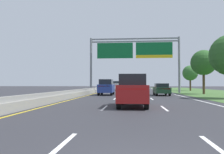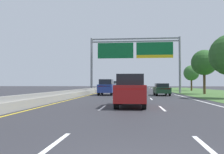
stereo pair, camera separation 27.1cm
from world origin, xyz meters
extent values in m
plane|color=#2B2B30|center=(0.00, 35.00, 0.00)|extent=(220.00, 220.00, 0.00)
cube|color=white|center=(-1.85, 1.50, 0.00)|extent=(0.14, 3.00, 0.01)
cube|color=white|center=(-1.85, 10.50, 0.00)|extent=(0.14, 3.00, 0.01)
cube|color=white|center=(-1.85, 19.50, 0.00)|extent=(0.14, 3.00, 0.01)
cube|color=white|center=(-1.85, 28.50, 0.00)|extent=(0.14, 3.00, 0.01)
cube|color=white|center=(-1.85, 37.50, 0.00)|extent=(0.14, 3.00, 0.01)
cube|color=white|center=(-1.85, 46.50, 0.00)|extent=(0.14, 3.00, 0.01)
cube|color=white|center=(-1.85, 55.50, 0.00)|extent=(0.14, 3.00, 0.01)
cube|color=white|center=(-1.85, 64.50, 0.00)|extent=(0.14, 3.00, 0.01)
cube|color=white|center=(-1.85, 73.50, 0.00)|extent=(0.14, 3.00, 0.01)
cube|color=white|center=(-1.85, 82.50, 0.00)|extent=(0.14, 3.00, 0.01)
cube|color=white|center=(1.85, 1.50, 0.00)|extent=(0.14, 3.00, 0.01)
cube|color=white|center=(1.85, 10.50, 0.00)|extent=(0.14, 3.00, 0.01)
cube|color=white|center=(1.85, 19.50, 0.00)|extent=(0.14, 3.00, 0.01)
cube|color=white|center=(1.85, 28.50, 0.00)|extent=(0.14, 3.00, 0.01)
cube|color=white|center=(1.85, 37.50, 0.00)|extent=(0.14, 3.00, 0.01)
cube|color=white|center=(1.85, 46.50, 0.00)|extent=(0.14, 3.00, 0.01)
cube|color=white|center=(1.85, 55.50, 0.00)|extent=(0.14, 3.00, 0.01)
cube|color=white|center=(1.85, 64.50, 0.00)|extent=(0.14, 3.00, 0.01)
cube|color=white|center=(1.85, 73.50, 0.00)|extent=(0.14, 3.00, 0.01)
cube|color=white|center=(1.85, 82.50, 0.00)|extent=(0.14, 3.00, 0.01)
cube|color=white|center=(5.90, 35.00, 0.00)|extent=(0.16, 106.00, 0.01)
cube|color=gold|center=(-5.90, 35.00, 0.00)|extent=(0.16, 106.00, 0.01)
cube|color=#3D602D|center=(13.95, 35.00, 0.01)|extent=(14.00, 110.00, 0.02)
cube|color=gray|center=(-6.60, 35.00, 0.28)|extent=(0.60, 110.00, 0.55)
cube|color=gray|center=(-6.60, 35.00, 0.70)|extent=(0.25, 110.00, 0.30)
cylinder|color=gray|center=(-7.05, 34.47, 4.66)|extent=(0.36, 0.36, 9.31)
cylinder|color=gray|center=(7.65, 34.47, 4.66)|extent=(0.36, 0.36, 9.31)
cube|color=gray|center=(0.30, 34.47, 9.09)|extent=(14.70, 0.24, 0.20)
cube|color=gray|center=(0.30, 34.47, 8.64)|extent=(14.70, 0.24, 0.20)
cube|color=#0C602D|center=(-2.95, 34.29, 7.10)|extent=(6.00, 0.12, 2.61)
cube|color=#0C602D|center=(3.55, 34.29, 7.35)|extent=(6.00, 0.12, 2.11)
cube|color=yellow|center=(3.55, 34.29, 6.05)|extent=(6.00, 0.12, 0.50)
cube|color=silver|center=(-3.87, 50.97, 0.92)|extent=(2.03, 5.41, 1.00)
cube|color=black|center=(-3.88, 51.82, 1.81)|extent=(1.73, 1.91, 0.78)
cube|color=#B21414|center=(-3.86, 48.31, 1.22)|extent=(1.68, 0.09, 0.12)
cube|color=silver|center=(-3.87, 49.24, 1.52)|extent=(2.01, 1.95, 0.20)
cylinder|color=black|center=(-4.73, 52.80, 0.42)|extent=(0.30, 0.84, 0.84)
cylinder|color=black|center=(-3.03, 52.81, 0.42)|extent=(0.30, 0.84, 0.84)
cylinder|color=black|center=(-4.71, 49.13, 0.42)|extent=(0.30, 0.84, 0.84)
cylinder|color=black|center=(-3.01, 49.14, 0.42)|extent=(0.30, 0.84, 0.84)
cube|color=#193D23|center=(3.73, 26.54, 0.69)|extent=(1.86, 4.41, 0.72)
cube|color=black|center=(3.73, 26.49, 1.31)|extent=(1.58, 2.31, 0.52)
cube|color=#B21414|center=(3.74, 24.38, 0.91)|extent=(1.53, 0.09, 0.12)
cylinder|color=black|center=(2.91, 28.03, 0.33)|extent=(0.23, 0.66, 0.66)
cylinder|color=black|center=(4.51, 28.04, 0.33)|extent=(0.23, 0.66, 0.66)
cylinder|color=black|center=(2.94, 25.04, 0.33)|extent=(0.23, 0.66, 0.66)
cylinder|color=black|center=(4.54, 25.05, 0.33)|extent=(0.23, 0.66, 0.66)
cube|color=navy|center=(-3.57, 26.96, 0.91)|extent=(1.91, 4.70, 1.05)
cube|color=black|center=(-3.57, 26.81, 1.77)|extent=(1.64, 3.00, 0.68)
cube|color=#B21414|center=(-3.57, 24.65, 1.22)|extent=(1.60, 0.08, 0.12)
cylinder|color=black|center=(-4.39, 28.56, 0.38)|extent=(0.26, 0.76, 0.76)
cylinder|color=black|center=(-2.75, 28.56, 0.38)|extent=(0.26, 0.76, 0.76)
cylinder|color=black|center=(-4.39, 25.36, 0.38)|extent=(0.26, 0.76, 0.76)
cylinder|color=black|center=(-2.75, 25.36, 0.38)|extent=(0.26, 0.76, 0.76)
cube|color=#A38438|center=(-0.20, 43.54, 0.69)|extent=(1.89, 4.43, 0.72)
cube|color=black|center=(-0.20, 43.49, 1.31)|extent=(1.60, 2.32, 0.52)
cube|color=#B21414|center=(-0.23, 41.38, 0.91)|extent=(1.53, 0.10, 0.12)
cylinder|color=black|center=(-0.98, 45.05, 0.33)|extent=(0.23, 0.66, 0.66)
cylinder|color=black|center=(0.62, 45.03, 0.33)|extent=(0.23, 0.66, 0.66)
cylinder|color=black|center=(-1.02, 42.06, 0.33)|extent=(0.23, 0.66, 0.66)
cylinder|color=black|center=(0.58, 42.04, 0.33)|extent=(0.23, 0.66, 0.66)
cube|color=maroon|center=(-0.09, 11.41, 0.91)|extent=(1.94, 4.71, 1.05)
cube|color=black|center=(-0.09, 11.26, 1.77)|extent=(1.66, 3.01, 0.68)
cube|color=#B21414|center=(-0.10, 9.10, 1.22)|extent=(1.60, 0.09, 0.12)
cylinder|color=black|center=(-0.89, 13.01, 0.38)|extent=(0.27, 0.76, 0.76)
cylinder|color=black|center=(0.75, 13.00, 0.38)|extent=(0.27, 0.76, 0.76)
cylinder|color=black|center=(-0.92, 9.81, 0.38)|extent=(0.27, 0.76, 0.76)
cylinder|color=black|center=(0.72, 9.80, 0.38)|extent=(0.27, 0.76, 0.76)
cube|color=slate|center=(0.14, 27.94, 0.69)|extent=(1.88, 4.43, 0.72)
cube|color=black|center=(0.14, 27.89, 1.31)|extent=(1.60, 2.32, 0.52)
cube|color=#B21414|center=(0.11, 25.78, 0.91)|extent=(1.53, 0.10, 0.12)
cylinder|color=black|center=(-0.64, 29.44, 0.33)|extent=(0.23, 0.66, 0.66)
cylinder|color=black|center=(0.96, 29.42, 0.33)|extent=(0.23, 0.66, 0.66)
cylinder|color=black|center=(-0.68, 26.45, 0.33)|extent=(0.23, 0.66, 0.66)
cylinder|color=black|center=(0.92, 26.43, 0.33)|extent=(0.23, 0.66, 0.66)
cylinder|color=#4C3823|center=(10.43, 30.86, 1.59)|extent=(0.36, 0.36, 3.17)
sphere|color=#285623|center=(10.43, 30.86, 4.66)|extent=(3.72, 3.72, 3.72)
cylinder|color=#4C3823|center=(12.66, 47.56, 1.29)|extent=(0.36, 0.36, 2.58)
sphere|color=#33662D|center=(12.66, 47.56, 3.92)|extent=(3.34, 3.34, 3.34)
camera|label=1|loc=(-0.14, -3.82, 1.50)|focal=36.65mm
camera|label=2|loc=(0.14, -3.79, 1.50)|focal=36.65mm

